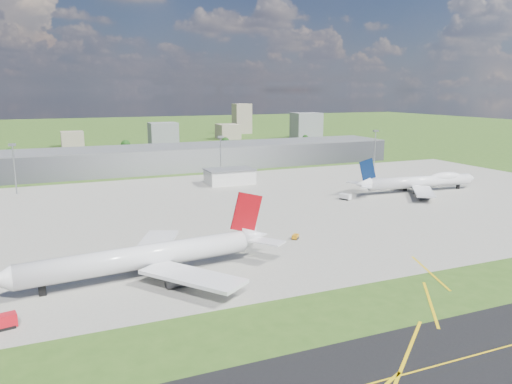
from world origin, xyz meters
name	(u,v)px	position (x,y,z in m)	size (l,w,h in m)	color
ground	(189,172)	(0.00, 150.00, 0.00)	(1400.00, 1400.00, 0.00)	#315319
apron	(275,206)	(10.00, 40.00, 0.04)	(360.00, 190.00, 0.08)	gray
terminal	(182,158)	(0.00, 165.00, 7.50)	(300.00, 42.00, 15.00)	slate
ops_building	(230,177)	(10.00, 100.00, 4.00)	(26.00, 16.00, 8.00)	silver
mast_west	(14,160)	(-100.00, 115.00, 17.71)	(3.50, 2.00, 25.90)	gray
mast_center	(221,150)	(10.00, 115.00, 17.71)	(3.50, 2.00, 25.90)	gray
mast_east	(375,142)	(120.00, 115.00, 17.71)	(3.50, 2.00, 25.90)	gray
airliner_red_twin	(150,257)	(-60.31, -26.09, 5.80)	(79.36, 61.55, 21.77)	silver
airliner_blue_quad	(420,182)	(93.38, 39.45, 5.28)	(72.79, 56.86, 19.00)	silver
crash_tender	(1,323)	(-97.21, -45.44, 1.64)	(6.68, 3.87, 3.28)	red
tug_yellow	(295,237)	(-5.64, -10.28, 0.86)	(3.53, 3.56, 1.63)	orange
van_white_near	(345,197)	(46.70, 38.09, 1.44)	(4.50, 6.25, 2.87)	silver
van_white_far	(434,184)	(111.19, 48.19, 1.21)	(4.85, 2.79, 2.39)	silver
bldg_cw	(72,139)	(-60.00, 340.00, 7.00)	(20.00, 18.00, 14.00)	gray
bldg_c	(163,134)	(20.00, 310.00, 11.00)	(26.00, 20.00, 22.00)	slate
bldg_ce	(228,132)	(100.00, 350.00, 8.00)	(22.00, 24.00, 16.00)	gray
bldg_e	(306,126)	(180.00, 320.00, 14.00)	(30.00, 22.00, 28.00)	slate
bldg_tall_e	(242,119)	(140.00, 410.00, 18.00)	(20.00, 18.00, 36.00)	gray
tree_w	(10,153)	(-110.00, 265.00, 4.86)	(6.75, 6.75, 8.25)	#382314
tree_c	(126,145)	(-20.00, 280.00, 5.84)	(8.10, 8.10, 9.90)	#382314
tree_e	(225,141)	(70.00, 275.00, 5.51)	(7.65, 7.65, 9.35)	#382314
tree_far_e	(305,138)	(160.00, 285.00, 4.53)	(6.30, 6.30, 7.70)	#382314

